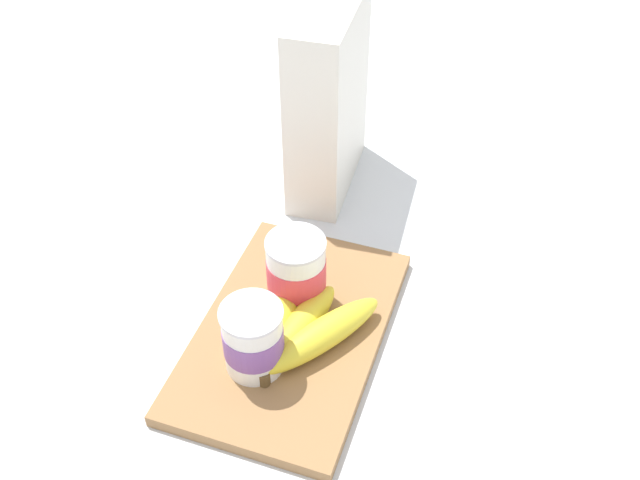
# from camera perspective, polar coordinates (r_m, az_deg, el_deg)

# --- Properties ---
(ground_plane) EXTENTS (2.40, 2.40, 0.00)m
(ground_plane) POSITION_cam_1_polar(r_m,az_deg,el_deg) (0.91, -2.21, -7.45)
(ground_plane) COLOR silver
(cutting_board) EXTENTS (0.33, 0.21, 0.02)m
(cutting_board) POSITION_cam_1_polar(r_m,az_deg,el_deg) (0.91, -2.23, -7.11)
(cutting_board) COLOR olive
(cutting_board) RESTS_ON ground_plane
(cereal_box) EXTENTS (0.20, 0.09, 0.28)m
(cereal_box) POSITION_cam_1_polar(r_m,az_deg,el_deg) (1.05, 0.58, 10.64)
(cereal_box) COLOR white
(cereal_box) RESTS_ON ground_plane
(yogurt_cup_front) EXTENTS (0.07, 0.07, 0.09)m
(yogurt_cup_front) POSITION_cam_1_polar(r_m,az_deg,el_deg) (0.84, -5.11, -7.50)
(yogurt_cup_front) COLOR white
(yogurt_cup_front) RESTS_ON cutting_board
(yogurt_cup_back) EXTENTS (0.07, 0.07, 0.10)m
(yogurt_cup_back) POSITION_cam_1_polar(r_m,az_deg,el_deg) (0.90, -1.82, -2.42)
(yogurt_cup_back) COLOR white
(yogurt_cup_back) RESTS_ON cutting_board
(banana_bunch) EXTENTS (0.18, 0.15, 0.04)m
(banana_bunch) POSITION_cam_1_polar(r_m,az_deg,el_deg) (0.88, -1.48, -6.58)
(banana_bunch) COLOR yellow
(banana_bunch) RESTS_ON cutting_board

